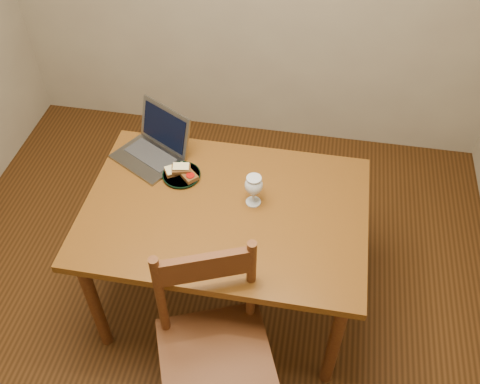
% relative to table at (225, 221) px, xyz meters
% --- Properties ---
extents(floor, '(3.20, 3.20, 0.02)m').
position_rel_table_xyz_m(floor, '(-0.11, -0.12, -0.66)').
color(floor, black).
rests_on(floor, ground).
extents(table, '(1.30, 0.90, 0.74)m').
position_rel_table_xyz_m(table, '(0.00, 0.00, 0.00)').
color(table, '#4F2E0D').
rests_on(table, floor).
extents(chair, '(0.59, 0.58, 0.49)m').
position_rel_table_xyz_m(chair, '(0.06, -0.57, -0.12)').
color(chair, '#401B0D').
rests_on(chair, floor).
extents(plate, '(0.19, 0.19, 0.02)m').
position_rel_table_xyz_m(plate, '(-0.25, 0.17, 0.09)').
color(plate, black).
rests_on(plate, table).
extents(sandwich_cheese, '(0.12, 0.10, 0.03)m').
position_rel_table_xyz_m(sandwich_cheese, '(-0.28, 0.18, 0.12)').
color(sandwich_cheese, '#381E0C').
rests_on(sandwich_cheese, plate).
extents(sandwich_tomato, '(0.12, 0.11, 0.03)m').
position_rel_table_xyz_m(sandwich_tomato, '(-0.21, 0.16, 0.12)').
color(sandwich_tomato, '#381E0C').
rests_on(sandwich_tomato, plate).
extents(sandwich_top, '(0.10, 0.07, 0.03)m').
position_rel_table_xyz_m(sandwich_top, '(-0.25, 0.17, 0.14)').
color(sandwich_top, '#381E0C').
rests_on(sandwich_top, plate).
extents(milk_glass, '(0.08, 0.08, 0.16)m').
position_rel_table_xyz_m(milk_glass, '(0.12, 0.06, 0.17)').
color(milk_glass, white).
rests_on(milk_glass, table).
extents(laptop, '(0.42, 0.41, 0.23)m').
position_rel_table_xyz_m(laptop, '(-0.42, 0.31, 0.15)').
color(laptop, slate).
rests_on(laptop, table).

